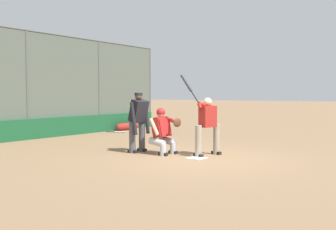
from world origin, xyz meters
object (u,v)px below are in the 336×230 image
(batter_at_plate, at_px, (207,124))
(umpire_home, at_px, (138,120))
(equipment_bag_dugout_side, at_px, (127,126))
(catcher_behind_plate, at_px, (163,130))
(spare_bat_near_backstop, at_px, (118,132))
(fielding_glove_on_dirt, at_px, (133,137))

(batter_at_plate, height_order, umpire_home, batter_at_plate)
(umpire_home, distance_m, equipment_bag_dugout_side, 6.81)
(catcher_behind_plate, xyz_separation_m, equipment_bag_dugout_side, (-4.73, -5.49, -0.48))
(spare_bat_near_backstop, bearing_deg, umpire_home, -67.72)
(umpire_home, bearing_deg, spare_bat_near_backstop, -128.68)
(spare_bat_near_backstop, distance_m, equipment_bag_dugout_side, 1.24)
(catcher_behind_plate, height_order, umpire_home, umpire_home)
(fielding_glove_on_dirt, bearing_deg, catcher_behind_plate, 53.12)
(fielding_glove_on_dirt, bearing_deg, batter_at_plate, 66.30)
(equipment_bag_dugout_side, bearing_deg, batter_at_plate, 57.03)
(spare_bat_near_backstop, bearing_deg, equipment_bag_dugout_side, 87.95)
(batter_at_plate, distance_m, fielding_glove_on_dirt, 4.56)
(umpire_home, bearing_deg, fielding_glove_on_dirt, -133.79)
(equipment_bag_dugout_side, bearing_deg, fielding_glove_on_dirt, 45.04)
(catcher_behind_plate, relative_size, fielding_glove_on_dirt, 4.57)
(spare_bat_near_backstop, bearing_deg, catcher_behind_plate, -62.17)
(catcher_behind_plate, distance_m, fielding_glove_on_dirt, 3.83)
(fielding_glove_on_dirt, xyz_separation_m, equipment_bag_dugout_side, (-2.46, -2.47, 0.11))
(batter_at_plate, xyz_separation_m, catcher_behind_plate, (0.46, -1.09, -0.18))
(catcher_behind_plate, bearing_deg, batter_at_plate, 116.20)
(fielding_glove_on_dirt, bearing_deg, equipment_bag_dugout_side, -134.96)
(catcher_behind_plate, relative_size, equipment_bag_dugout_side, 0.90)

